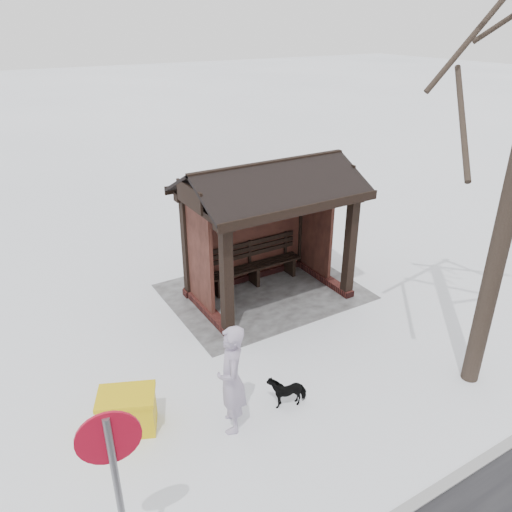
{
  "coord_description": "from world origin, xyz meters",
  "views": [
    {
      "loc": [
        5.24,
        8.22,
        5.68
      ],
      "look_at": [
        0.8,
        0.8,
        1.52
      ],
      "focal_mm": 35.0,
      "sensor_mm": 36.0,
      "label": 1
    }
  ],
  "objects": [
    {
      "name": "trampled_patch",
      "position": [
        0.0,
        -0.2,
        0.01
      ],
      "size": [
        4.2,
        3.2,
        0.02
      ],
      "primitive_type": "cube",
      "color": "gray",
      "rests_on": "ground"
    },
    {
      "name": "dog",
      "position": [
        1.58,
        3.08,
        0.26
      ],
      "size": [
        0.67,
        0.42,
        0.53
      ],
      "primitive_type": "imported",
      "rotation": [
        0.0,
        0.0,
        1.33
      ],
      "color": "black",
      "rests_on": "ground"
    },
    {
      "name": "pedestrian",
      "position": [
        2.58,
        3.07,
        0.89
      ],
      "size": [
        0.65,
        0.76,
        1.77
      ],
      "primitive_type": "imported",
      "rotation": [
        0.0,
        0.0,
        1.16
      ],
      "color": "#A093AC",
      "rests_on": "ground"
    },
    {
      "name": "kerb",
      "position": [
        0.0,
        5.5,
        0.01
      ],
      "size": [
        120.0,
        0.15,
        0.06
      ],
      "primitive_type": "cube",
      "color": "gray",
      "rests_on": "ground"
    },
    {
      "name": "grit_bin",
      "position": [
        3.95,
        2.31,
        0.33
      ],
      "size": [
        1.01,
        0.87,
        0.65
      ],
      "rotation": [
        0.0,
        0.0,
        -0.41
      ],
      "color": "gold",
      "rests_on": "ground"
    },
    {
      "name": "road_sign",
      "position": [
        4.65,
        4.55,
        1.75
      ],
      "size": [
        0.62,
        0.14,
        2.44
      ],
      "rotation": [
        0.0,
        0.0,
        -0.17
      ],
      "color": "slate",
      "rests_on": "ground"
    },
    {
      "name": "ground",
      "position": [
        0.0,
        0.0,
        0.0
      ],
      "size": [
        120.0,
        120.0,
        0.0
      ],
      "primitive_type": "plane",
      "color": "white",
      "rests_on": "ground"
    },
    {
      "name": "bus_shelter",
      "position": [
        0.0,
        -0.16,
        2.17
      ],
      "size": [
        3.6,
        2.4,
        3.09
      ],
      "color": "black",
      "rests_on": "ground"
    }
  ]
}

